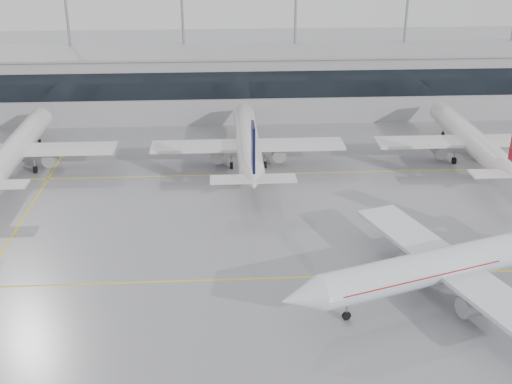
{
  "coord_description": "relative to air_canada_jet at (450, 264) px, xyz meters",
  "views": [
    {
      "loc": [
        -4.17,
        -59.65,
        36.62
      ],
      "look_at": [
        0.0,
        12.0,
        5.0
      ],
      "focal_mm": 45.0,
      "sensor_mm": 36.0,
      "label": 1
    }
  ],
  "objects": [
    {
      "name": "ground",
      "position": [
        -18.82,
        4.28,
        -3.67
      ],
      "size": [
        320.0,
        320.0,
        0.0
      ],
      "primitive_type": "plane",
      "color": "gray",
      "rests_on": "ground"
    },
    {
      "name": "parked_jet_d",
      "position": [
        16.18,
        37.96,
        0.04
      ],
      "size": [
        29.64,
        36.96,
        11.72
      ],
      "rotation": [
        0.0,
        0.0,
        1.57
      ],
      "color": "silver",
      "rests_on": "ground"
    },
    {
      "name": "parked_jet_c",
      "position": [
        -18.82,
        37.96,
        0.04
      ],
      "size": [
        29.64,
        36.96,
        11.72
      ],
      "rotation": [
        0.0,
        0.0,
        1.57
      ],
      "color": "silver",
      "rests_on": "ground"
    },
    {
      "name": "taxi_line_cross",
      "position": [
        -48.82,
        19.28,
        -3.66
      ],
      "size": [
        0.25,
        60.0,
        0.01
      ],
      "primitive_type": "cube",
      "color": "yellow",
      "rests_on": "ground"
    },
    {
      "name": "taxi_line_north",
      "position": [
        -18.82,
        34.28,
        -3.66
      ],
      "size": [
        120.0,
        0.25,
        0.01
      ],
      "primitive_type": "cube",
      "color": "yellow",
      "rests_on": "ground"
    },
    {
      "name": "terminal_roof",
      "position": [
        -18.82,
        66.28,
        8.53
      ],
      "size": [
        182.0,
        16.0,
        0.4
      ],
      "primitive_type": "cube",
      "color": "gray",
      "rests_on": "ground"
    },
    {
      "name": "terminal_glass",
      "position": [
        -18.82,
        58.73,
        3.83
      ],
      "size": [
        180.0,
        0.2,
        5.0
      ],
      "primitive_type": "cube",
      "color": "black",
      "rests_on": "ground"
    },
    {
      "name": "terminal",
      "position": [
        -18.82,
        66.28,
        2.33
      ],
      "size": [
        180.0,
        15.0,
        12.0
      ],
      "primitive_type": "cube",
      "color": "gray",
      "rests_on": "ground"
    },
    {
      "name": "light_masts",
      "position": [
        -18.82,
        72.28,
        9.67
      ],
      "size": [
        156.4,
        1.0,
        22.6
      ],
      "color": "gray",
      "rests_on": "ground"
    },
    {
      "name": "parked_jet_b",
      "position": [
        -53.82,
        37.96,
        0.04
      ],
      "size": [
        29.64,
        36.96,
        11.72
      ],
      "rotation": [
        0.0,
        0.0,
        1.57
      ],
      "color": "silver",
      "rests_on": "ground"
    },
    {
      "name": "air_canada_jet",
      "position": [
        0.0,
        0.0,
        0.0
      ],
      "size": [
        35.91,
        29.31,
        11.56
      ],
      "rotation": [
        0.0,
        0.0,
        3.47
      ],
      "color": "silver",
      "rests_on": "ground"
    },
    {
      "name": "taxi_line_main",
      "position": [
        -18.82,
        4.28,
        -3.66
      ],
      "size": [
        120.0,
        0.25,
        0.01
      ],
      "primitive_type": "cube",
      "color": "yellow",
      "rests_on": "ground"
    }
  ]
}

